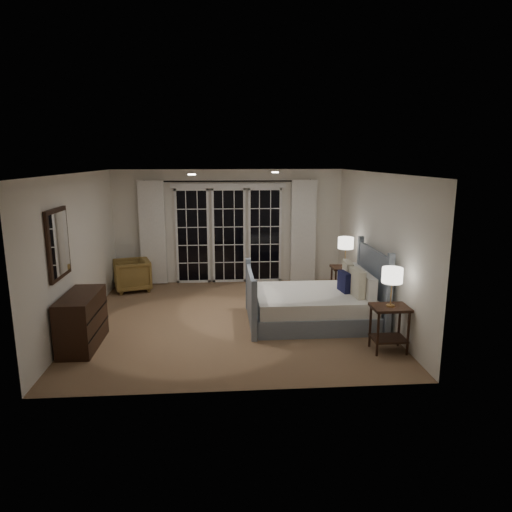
{
  "coord_description": "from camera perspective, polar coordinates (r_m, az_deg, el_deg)",
  "views": [
    {
      "loc": [
        -0.16,
        -7.51,
        2.73
      ],
      "look_at": [
        0.44,
        0.3,
        1.05
      ],
      "focal_mm": 32.0,
      "sensor_mm": 36.0,
      "label": 1
    }
  ],
  "objects": [
    {
      "name": "wall_left",
      "position": [
        8.0,
        -21.29,
        0.61
      ],
      "size": [
        0.02,
        5.0,
        2.5
      ],
      "primitive_type": "cube",
      "color": "silver",
      "rests_on": "floor"
    },
    {
      "name": "wall_front",
      "position": [
        5.23,
        -2.46,
        -4.37
      ],
      "size": [
        5.0,
        0.02,
        2.5
      ],
      "primitive_type": "cube",
      "color": "silver",
      "rests_on": "floor"
    },
    {
      "name": "curtain_right",
      "position": [
        10.18,
        5.94,
        3.12
      ],
      "size": [
        0.55,
        0.1,
        2.25
      ],
      "primitive_type": "cube",
      "color": "white",
      "rests_on": "curtain_rod"
    },
    {
      "name": "curtain_left",
      "position": [
        10.13,
        -12.79,
        2.83
      ],
      "size": [
        0.55,
        0.1,
        2.25
      ],
      "primitive_type": "cube",
      "color": "white",
      "rests_on": "curtain_rod"
    },
    {
      "name": "mirror",
      "position": [
        7.02,
        -23.48,
        1.41
      ],
      "size": [
        0.05,
        0.85,
        1.0
      ],
      "color": "#321A10",
      "rests_on": "wall_left"
    },
    {
      "name": "nightstand_left",
      "position": [
        6.86,
        16.33,
        -7.86
      ],
      "size": [
        0.52,
        0.42,
        0.67
      ],
      "color": "#321A10",
      "rests_on": "floor"
    },
    {
      "name": "wall_right",
      "position": [
        8.1,
        14.87,
        1.17
      ],
      "size": [
        0.02,
        5.0,
        2.5
      ],
      "primitive_type": "cube",
      "color": "silver",
      "rests_on": "floor"
    },
    {
      "name": "floor",
      "position": [
        7.99,
        -2.99,
        -7.88
      ],
      "size": [
        5.0,
        5.0,
        0.0
      ],
      "primitive_type": "plane",
      "color": "#936C4F",
      "rests_on": "ground"
    },
    {
      "name": "curtain_rod",
      "position": [
        9.92,
        -3.49,
        9.32
      ],
      "size": [
        3.5,
        0.03,
        0.03
      ],
      "primitive_type": "cylinder",
      "rotation": [
        0.0,
        1.57,
        0.0
      ],
      "color": "black",
      "rests_on": "wall_back"
    },
    {
      "name": "french_doors",
      "position": [
        10.1,
        -3.41,
        2.75
      ],
      "size": [
        2.5,
        0.04,
        2.2
      ],
      "color": "black",
      "rests_on": "wall_back"
    },
    {
      "name": "bed",
      "position": [
        7.84,
        7.51,
        -5.93
      ],
      "size": [
        2.13,
        1.52,
        1.24
      ],
      "color": "gray",
      "rests_on": "floor"
    },
    {
      "name": "ceiling",
      "position": [
        7.51,
        -3.21,
        10.33
      ],
      "size": [
        5.0,
        5.0,
        0.0
      ],
      "primitive_type": "plane",
      "rotation": [
        3.14,
        0.0,
        0.0
      ],
      "color": "white",
      "rests_on": "wall_back"
    },
    {
      "name": "downlight_a",
      "position": [
        8.17,
        2.42,
        10.41
      ],
      "size": [
        0.12,
        0.12,
        0.01
      ],
      "primitive_type": "cylinder",
      "color": "white",
      "rests_on": "ceiling"
    },
    {
      "name": "wall_back",
      "position": [
        10.12,
        -3.42,
        3.68
      ],
      "size": [
        5.0,
        0.02,
        2.5
      ],
      "primitive_type": "cube",
      "color": "silver",
      "rests_on": "floor"
    },
    {
      "name": "lamp_right",
      "position": [
        8.96,
        11.16,
        1.57
      ],
      "size": [
        0.3,
        0.3,
        0.58
      ],
      "color": "tan",
      "rests_on": "nightstand_right"
    },
    {
      "name": "downlight_b",
      "position": [
        7.13,
        -8.04,
        10.06
      ],
      "size": [
        0.12,
        0.12,
        0.01
      ],
      "primitive_type": "cylinder",
      "color": "white",
      "rests_on": "ceiling"
    },
    {
      "name": "lamp_left",
      "position": [
        6.67,
        16.67,
        -2.39
      ],
      "size": [
        0.29,
        0.29,
        0.56
      ],
      "color": "tan",
      "rests_on": "nightstand_left"
    },
    {
      "name": "armchair",
      "position": [
        9.92,
        -15.23,
        -2.32
      ],
      "size": [
        0.9,
        0.89,
        0.66
      ],
      "primitive_type": "imported",
      "rotation": [
        0.0,
        0.0,
        -1.28
      ],
      "color": "olive",
      "rests_on": "floor"
    },
    {
      "name": "nightstand_right",
      "position": [
        9.11,
        10.98,
        -2.68
      ],
      "size": [
        0.51,
        0.41,
        0.66
      ],
      "color": "#321A10",
      "rests_on": "floor"
    },
    {
      "name": "dresser",
      "position": [
        7.23,
        -20.93,
        -7.54
      ],
      "size": [
        0.48,
        1.12,
        0.8
      ],
      "color": "#321A10",
      "rests_on": "floor"
    }
  ]
}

